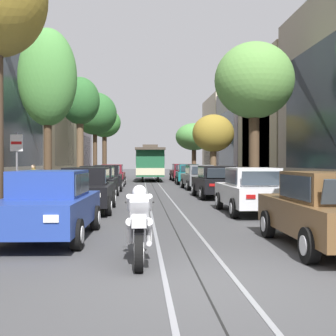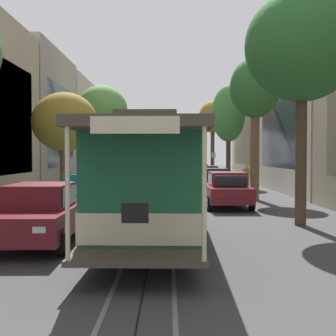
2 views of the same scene
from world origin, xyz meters
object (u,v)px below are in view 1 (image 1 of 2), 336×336
Objects in this scene: parked_car_grey_fourth_right at (199,177)px; parked_car_teal_fifth_right at (188,174)px; cable_car_trolley at (150,163)px; parked_car_white_second_right at (251,190)px; street_sign_post at (17,167)px; parked_car_brown_near_right at (328,210)px; street_tree_kerb_left_second at (48,79)px; street_tree_kerb_left_mid at (80,103)px; street_tree_kerb_right_fourth at (194,137)px; street_tree_kerb_right_second at (254,82)px; parked_car_black_mid_right at (216,182)px; pedestrian_on_left_pavement at (34,180)px; street_tree_kerb_right_mid at (213,134)px; motorcycle_with_rider at (140,226)px; street_tree_kerb_left_fourth at (95,114)px; parked_car_maroon_fifth_left at (112,175)px; parked_car_blue_near_left at (49,204)px; parked_car_maroon_sixth_right at (181,172)px; parked_car_black_fourth_left at (107,178)px; parked_car_black_second_left at (86,189)px; parked_car_black_mid_left at (97,182)px.

parked_car_grey_fourth_right and parked_car_teal_fifth_right have the same top height.
parked_car_teal_fifth_right is 0.48× the size of cable_car_trolley.
parked_car_white_second_right is 1.66× the size of street_sign_post.
street_sign_post is at bearing 150.99° from parked_car_brown_near_right.
street_tree_kerb_left_second is (-7.84, 4.37, 4.57)m from parked_car_white_second_right.
street_tree_kerb_right_fourth is (9.49, 15.33, -1.37)m from street_tree_kerb_left_mid.
parked_car_black_mid_right is at bearing 144.46° from street_tree_kerb_right_second.
parked_car_teal_fifth_right is at bearing 71.60° from street_sign_post.
street_tree_kerb_right_mid is at bearing 46.11° from pedestrian_on_left_pavement.
street_tree_kerb_left_fourth is at bearing 97.29° from motorcycle_with_rider.
cable_car_trolley reaches higher than parked_car_maroon_fifth_left.
parked_car_blue_near_left is 0.84× the size of street_tree_kerb_right_mid.
parked_car_blue_near_left is 31.65m from parked_car_maroon_sixth_right.
street_tree_kerb_right_second reaches higher than pedestrian_on_left_pavement.
pedestrian_on_left_pavement reaches higher than parked_car_black_mid_right.
street_tree_kerb_left_second is 4.57× the size of pedestrian_on_left_pavement.
parked_car_black_mid_right is 13.35m from parked_car_teal_fifth_right.
cable_car_trolley reaches higher than parked_car_brown_near_right.
motorcycle_with_rider is at bearing -55.27° from street_sign_post.
street_tree_kerb_left_fourth is 2.95× the size of street_sign_post.
parked_car_teal_fifth_right is (5.91, 1.82, 0.00)m from parked_car_maroon_fifth_left.
parked_car_white_second_right is at bearing -95.01° from street_tree_kerb_right_mid.
street_tree_kerb_left_fourth reaches higher than parked_car_grey_fourth_right.
parked_car_brown_near_right is 32.64m from parked_car_maroon_sixth_right.
parked_car_maroon_sixth_right is 0.77× the size of street_tree_kerb_right_fourth.
pedestrian_on_left_pavement is (-2.98, -6.37, 0.14)m from parked_car_black_fourth_left.
street_tree_kerb_left_mid is at bearing 82.81° from pedestrian_on_left_pavement.
street_tree_kerb_right_mid is (7.44, 21.78, 3.01)m from parked_car_blue_near_left.
parked_car_grey_fourth_right is (5.72, 12.43, 0.00)m from parked_car_black_second_left.
parked_car_black_second_left is 26.12m from parked_car_maroon_sixth_right.
parked_car_brown_near_right is 0.99× the size of parked_car_grey_fourth_right.
street_tree_kerb_left_second is 22.53m from cable_car_trolley.
street_tree_kerb_left_mid is at bearing 133.87° from parked_car_black_fourth_left.
parked_car_brown_near_right is at bearing -89.36° from parked_car_black_mid_right.
parked_car_maroon_sixth_right is at bearing 89.75° from parked_car_teal_fifth_right.
parked_car_grey_fourth_right is at bearing -95.83° from street_tree_kerb_right_fourth.
parked_car_black_second_left and parked_car_grey_fourth_right have the same top height.
parked_car_maroon_fifth_left is 6.18m from parked_car_teal_fifth_right.
parked_car_white_second_right is 0.59× the size of street_tree_kerb_left_mid.
cable_car_trolley is at bearing 98.22° from parked_car_black_mid_right.
parked_car_maroon_fifth_left and parked_car_maroon_sixth_right have the same top height.
parked_car_blue_near_left is 7.55m from parked_car_white_second_right.
parked_car_blue_near_left is at bearing -108.85° from street_tree_kerb_right_mid.
street_sign_post is (-8.88, -19.22, -2.18)m from street_tree_kerb_right_mid.
street_tree_kerb_left_fourth reaches higher than parked_car_teal_fifth_right.
parked_car_maroon_fifth_left is at bearing 90.16° from parked_car_black_fourth_left.
parked_car_brown_near_right is 6.21m from parked_car_white_second_right.
parked_car_black_mid_right is 11.05m from street_tree_kerb_right_mid.
parked_car_black_mid_left is at bearing 114.71° from parked_car_brown_near_right.
parked_car_blue_near_left is at bearing -126.35° from street_tree_kerb_right_second.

